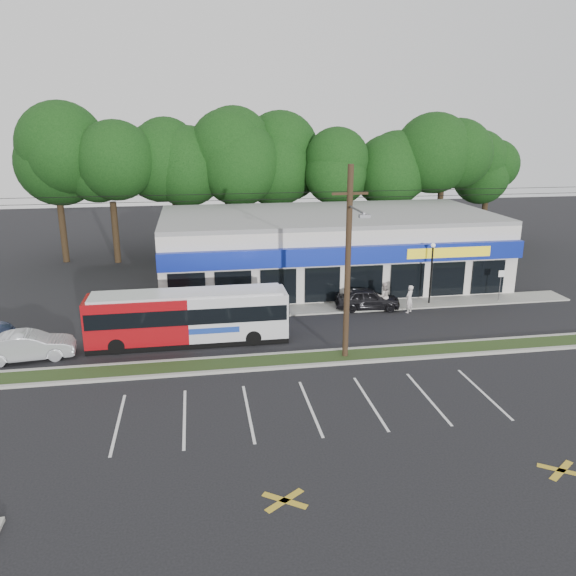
# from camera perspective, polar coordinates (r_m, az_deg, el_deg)

# --- Properties ---
(ground) EXTENTS (120.00, 120.00, 0.00)m
(ground) POSITION_cam_1_polar(r_m,az_deg,el_deg) (28.47, 0.43, -8.25)
(ground) COLOR black
(ground) RESTS_ON ground
(grass_strip) EXTENTS (40.00, 1.60, 0.12)m
(grass_strip) POSITION_cam_1_polar(r_m,az_deg,el_deg) (29.34, 0.09, -7.34)
(grass_strip) COLOR #263515
(grass_strip) RESTS_ON ground
(curb_south) EXTENTS (40.00, 0.25, 0.14)m
(curb_south) POSITION_cam_1_polar(r_m,az_deg,el_deg) (28.57, 0.38, -8.00)
(curb_south) COLOR #9E9E93
(curb_south) RESTS_ON ground
(curb_north) EXTENTS (40.00, 0.25, 0.14)m
(curb_north) POSITION_cam_1_polar(r_m,az_deg,el_deg) (30.11, -0.18, -6.68)
(curb_north) COLOR #9E9E93
(curb_north) RESTS_ON ground
(sidewalk) EXTENTS (32.00, 2.20, 0.10)m
(sidewalk) POSITION_cam_1_polar(r_m,az_deg,el_deg) (37.66, 5.58, -1.95)
(sidewalk) COLOR #9E9E93
(sidewalk) RESTS_ON ground
(strip_mall) EXTENTS (25.00, 12.55, 5.30)m
(strip_mall) POSITION_cam_1_polar(r_m,az_deg,el_deg) (43.56, 3.98, 4.18)
(strip_mall) COLOR beige
(strip_mall) RESTS_ON ground
(utility_pole) EXTENTS (50.00, 2.77, 10.00)m
(utility_pole) POSITION_cam_1_polar(r_m,az_deg,el_deg) (28.14, 5.83, 3.05)
(utility_pole) COLOR black
(utility_pole) RESTS_ON ground
(lamp_post) EXTENTS (0.30, 0.30, 4.25)m
(lamp_post) POSITION_cam_1_polar(r_m,az_deg,el_deg) (38.71, 14.38, 2.16)
(lamp_post) COLOR black
(lamp_post) RESTS_ON ground
(sign_post) EXTENTS (0.45, 0.10, 2.23)m
(sign_post) POSITION_cam_1_polar(r_m,az_deg,el_deg) (41.05, 20.81, 0.78)
(sign_post) COLOR #59595E
(sign_post) RESTS_ON ground
(tree_line) EXTENTS (46.76, 6.76, 11.83)m
(tree_line) POSITION_cam_1_polar(r_m,az_deg,el_deg) (52.27, -0.15, 12.67)
(tree_line) COLOR black
(tree_line) RESTS_ON ground
(metrobus) EXTENTS (11.02, 2.35, 2.96)m
(metrobus) POSITION_cam_1_polar(r_m,az_deg,el_deg) (31.71, -10.08, -2.82)
(metrobus) COLOR maroon
(metrobus) RESTS_ON ground
(car_dark) EXTENTS (4.42, 2.21, 1.45)m
(car_dark) POSITION_cam_1_polar(r_m,az_deg,el_deg) (37.42, 8.08, -1.08)
(car_dark) COLOR black
(car_dark) RESTS_ON ground
(car_silver) EXTENTS (4.69, 2.12, 1.49)m
(car_silver) POSITION_cam_1_polar(r_m,az_deg,el_deg) (32.28, -24.84, -5.36)
(car_silver) COLOR #ADAFB4
(car_silver) RESTS_ON ground
(pedestrian_a) EXTENTS (0.79, 0.77, 1.84)m
(pedestrian_a) POSITION_cam_1_polar(r_m,az_deg,el_deg) (37.18, 12.22, -1.10)
(pedestrian_a) COLOR silver
(pedestrian_a) RESTS_ON ground
(pedestrian_b) EXTENTS (1.00, 0.82, 1.88)m
(pedestrian_b) POSITION_cam_1_polar(r_m,az_deg,el_deg) (37.35, 9.67, -0.83)
(pedestrian_b) COLOR #BDB0AA
(pedestrian_b) RESTS_ON ground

